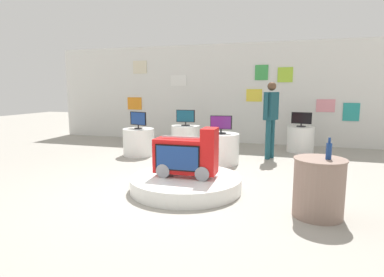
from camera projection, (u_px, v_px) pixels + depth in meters
The scene contains 15 objects.
ground_plane at pixel (157, 193), 5.00m from camera, with size 30.00×30.00×0.00m, color #9E998E.
back_wall_display at pixel (224, 94), 9.69m from camera, with size 11.28×0.13×2.97m.
main_display_pedestal at pixel (186, 183), 5.12m from camera, with size 1.79×1.79×0.23m, color white.
novelty_firetruck_tv at pixel (187, 157), 5.04m from camera, with size 1.00×0.43×0.79m.
display_pedestal_left_rear at pixel (221, 148), 6.96m from camera, with size 0.80×0.80×0.66m, color white.
tv_on_left_rear at pixel (221, 124), 6.88m from camera, with size 0.47×0.22×0.39m.
display_pedestal_center_rear at pixel (300, 139), 8.26m from camera, with size 0.68×0.68×0.66m, color white.
tv_on_center_rear at pixel (301, 119), 8.18m from camera, with size 0.50×0.23×0.37m.
display_pedestal_right_rear at pixel (186, 138), 8.51m from camera, with size 0.76×0.76×0.66m, color white.
tv_on_right_rear at pixel (186, 117), 8.42m from camera, with size 0.50×0.23×0.42m.
display_pedestal_far_right at pixel (139, 142), 7.84m from camera, with size 0.76×0.76×0.66m, color white.
tv_on_far_right at pixel (138, 119), 7.75m from camera, with size 0.49×0.20×0.41m.
side_table_round at pixel (319, 187), 4.01m from camera, with size 0.64×0.64×0.75m.
bottle_on_side_table at pixel (329, 151), 3.90m from camera, with size 0.07×0.07×0.27m.
shopper_browsing_near_truck at pixel (271, 114), 7.34m from camera, with size 0.34×0.52×1.78m.
Camera 1 is at (1.93, -4.45, 1.60)m, focal length 29.73 mm.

